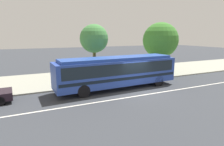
% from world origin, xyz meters
% --- Properties ---
extents(ground_plane, '(120.00, 120.00, 0.00)m').
position_xyz_m(ground_plane, '(0.00, 0.00, 0.00)').
color(ground_plane, '#35393F').
extents(sidewalk_slab, '(60.00, 8.00, 0.12)m').
position_xyz_m(sidewalk_slab, '(0.00, 7.18, 0.06)').
color(sidewalk_slab, '#989889').
rests_on(sidewalk_slab, ground_plane).
extents(lane_stripe_center, '(56.00, 0.16, 0.01)m').
position_xyz_m(lane_stripe_center, '(0.00, -0.80, 0.00)').
color(lane_stripe_center, silver).
rests_on(lane_stripe_center, ground_plane).
extents(transit_bus, '(11.12, 2.84, 2.81)m').
position_xyz_m(transit_bus, '(-1.12, 1.83, 1.64)').
color(transit_bus, '#2845A4').
rests_on(transit_bus, ground_plane).
extents(pedestrian_waiting_near_sign, '(0.35, 0.35, 1.70)m').
position_xyz_m(pedestrian_waiting_near_sign, '(-3.11, 4.57, 1.12)').
color(pedestrian_waiting_near_sign, '#785F5C').
rests_on(pedestrian_waiting_near_sign, sidewalk_slab).
extents(pedestrian_walking_along_curb, '(0.46, 0.46, 1.65)m').
position_xyz_m(pedestrian_walking_along_curb, '(-2.47, 4.06, 1.09)').
color(pedestrian_walking_along_curb, '#6D595F').
rests_on(pedestrian_walking_along_curb, sidewalk_slab).
extents(pedestrian_standing_by_tree, '(0.35, 0.35, 1.60)m').
position_xyz_m(pedestrian_standing_by_tree, '(1.67, 4.70, 1.05)').
color(pedestrian_standing_by_tree, '#393134').
rests_on(pedestrian_standing_by_tree, sidewalk_slab).
extents(bus_stop_sign, '(0.12, 0.44, 2.48)m').
position_xyz_m(bus_stop_sign, '(2.42, 3.55, 1.71)').
color(bus_stop_sign, gray).
rests_on(bus_stop_sign, sidewalk_slab).
extents(street_tree_near_stop, '(2.83, 2.83, 5.63)m').
position_xyz_m(street_tree_near_stop, '(-2.05, 5.27, 4.30)').
color(street_tree_near_stop, brown).
rests_on(street_tree_near_stop, sidewalk_slab).
extents(street_tree_mid_block, '(4.26, 4.26, 6.08)m').
position_xyz_m(street_tree_mid_block, '(6.65, 5.80, 4.07)').
color(street_tree_mid_block, brown).
rests_on(street_tree_mid_block, sidewalk_slab).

